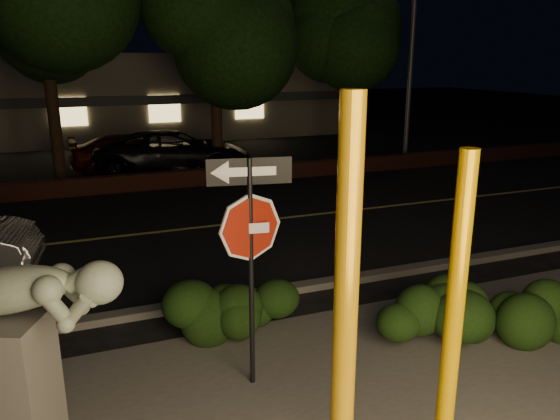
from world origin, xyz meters
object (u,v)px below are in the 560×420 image
object	(u,v)px
yellow_pole_left	(345,340)
signpost	(250,229)
streetlight	(408,14)
parked_car_dark	(174,152)
parked_car_darkred	(132,152)
yellow_pole_right	(452,334)
sculpture	(12,349)

from	to	relation	value
yellow_pole_left	signpost	size ratio (longest dim) A/B	1.31
streetlight	parked_car_dark	distance (m)	9.74
parked_car_darkred	parked_car_dark	world-z (taller)	parked_car_dark
yellow_pole_right	signpost	xyz separation A→B (m)	(-1.06, 2.22, 0.40)
signpost	sculpture	xyz separation A→B (m)	(-2.46, -0.67, -0.63)
signpost	sculpture	distance (m)	2.63
streetlight	parked_car_dark	world-z (taller)	streetlight
yellow_pole_right	parked_car_darkred	distance (m)	16.21
signpost	parked_car_darkred	bearing A→B (deg)	98.80
yellow_pole_right	sculpture	world-z (taller)	yellow_pole_right
yellow_pole_right	sculpture	size ratio (longest dim) A/B	1.45
signpost	parked_car_dark	size ratio (longest dim) A/B	0.54
yellow_pole_left	parked_car_darkred	xyz separation A→B (m)	(0.29, 16.29, -1.21)
yellow_pole_left	sculpture	xyz separation A→B (m)	(-2.42, 1.68, -0.47)
parked_car_darkred	parked_car_dark	distance (m)	1.63
yellow_pole_left	signpost	world-z (taller)	yellow_pole_left
signpost	parked_car_darkred	world-z (taller)	signpost
yellow_pole_left	streetlight	xyz separation A→B (m)	(10.10, 14.48, 3.52)
yellow_pole_right	streetlight	bearing A→B (deg)	57.92
yellow_pole_left	signpost	distance (m)	2.36
yellow_pole_right	sculpture	distance (m)	3.85
signpost	parked_car_dark	distance (m)	13.08
sculpture	streetlight	distance (m)	18.35
streetlight	yellow_pole_left	bearing A→B (deg)	-103.81
signpost	parked_car_dark	xyz separation A→B (m)	(1.51, 12.93, -1.26)
yellow_pole_right	parked_car_dark	size ratio (longest dim) A/B	0.61
sculpture	parked_car_dark	size ratio (longest dim) A/B	0.42
yellow_pole_right	sculpture	bearing A→B (deg)	156.30
yellow_pole_left	parked_car_dark	world-z (taller)	yellow_pole_left
signpost	streetlight	distance (m)	16.11
signpost	parked_car_darkred	size ratio (longest dim) A/B	0.66
yellow_pole_left	yellow_pole_right	world-z (taller)	yellow_pole_left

